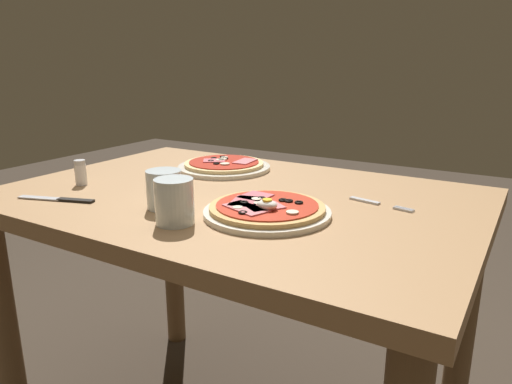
{
  "coord_description": "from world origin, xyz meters",
  "views": [
    {
      "loc": [
        0.63,
        -0.95,
        1.09
      ],
      "look_at": [
        0.09,
        -0.05,
        0.8
      ],
      "focal_mm": 33.53,
      "sensor_mm": 36.0,
      "label": 1
    }
  ],
  "objects_px": {
    "water_glass_near": "(175,204)",
    "salt_shaker": "(81,173)",
    "water_glass_far": "(164,192)",
    "pizza_foreground": "(267,210)",
    "knife": "(61,199)",
    "dining_table": "(237,241)",
    "fork": "(376,203)",
    "pizza_across_left": "(224,166)"
  },
  "relations": [
    {
      "from": "water_glass_near",
      "to": "salt_shaker",
      "type": "xyz_separation_m",
      "value": [
        -0.41,
        0.11,
        -0.01
      ]
    },
    {
      "from": "water_glass_far",
      "to": "dining_table",
      "type": "bearing_deg",
      "value": 68.24
    },
    {
      "from": "water_glass_near",
      "to": "water_glass_far",
      "type": "relative_size",
      "value": 1.08
    },
    {
      "from": "pizza_foreground",
      "to": "pizza_across_left",
      "type": "height_order",
      "value": "pizza_foreground"
    },
    {
      "from": "water_glass_near",
      "to": "water_glass_far",
      "type": "distance_m",
      "value": 0.11
    },
    {
      "from": "pizza_across_left",
      "to": "water_glass_near",
      "type": "height_order",
      "value": "water_glass_near"
    },
    {
      "from": "water_glass_far",
      "to": "pizza_across_left",
      "type": "bearing_deg",
      "value": 105.19
    },
    {
      "from": "pizza_foreground",
      "to": "pizza_across_left",
      "type": "distance_m",
      "value": 0.45
    },
    {
      "from": "pizza_foreground",
      "to": "knife",
      "type": "xyz_separation_m",
      "value": [
        -0.47,
        -0.15,
        -0.01
      ]
    },
    {
      "from": "dining_table",
      "to": "knife",
      "type": "bearing_deg",
      "value": -140.37
    },
    {
      "from": "water_glass_far",
      "to": "salt_shaker",
      "type": "relative_size",
      "value": 1.29
    },
    {
      "from": "dining_table",
      "to": "knife",
      "type": "height_order",
      "value": "knife"
    },
    {
      "from": "water_glass_near",
      "to": "salt_shaker",
      "type": "height_order",
      "value": "water_glass_near"
    },
    {
      "from": "dining_table",
      "to": "fork",
      "type": "height_order",
      "value": "fork"
    },
    {
      "from": "knife",
      "to": "dining_table",
      "type": "bearing_deg",
      "value": 39.63
    },
    {
      "from": "water_glass_near",
      "to": "water_glass_far",
      "type": "bearing_deg",
      "value": 141.78
    },
    {
      "from": "pizza_across_left",
      "to": "knife",
      "type": "bearing_deg",
      "value": -107.16
    },
    {
      "from": "water_glass_near",
      "to": "knife",
      "type": "height_order",
      "value": "water_glass_near"
    },
    {
      "from": "pizza_foreground",
      "to": "water_glass_near",
      "type": "bearing_deg",
      "value": -133.8
    },
    {
      "from": "pizza_foreground",
      "to": "fork",
      "type": "distance_m",
      "value": 0.27
    },
    {
      "from": "water_glass_far",
      "to": "knife",
      "type": "height_order",
      "value": "water_glass_far"
    },
    {
      "from": "fork",
      "to": "salt_shaker",
      "type": "relative_size",
      "value": 2.35
    },
    {
      "from": "dining_table",
      "to": "knife",
      "type": "relative_size",
      "value": 6.06
    },
    {
      "from": "dining_table",
      "to": "fork",
      "type": "distance_m",
      "value": 0.36
    },
    {
      "from": "salt_shaker",
      "to": "water_glass_near",
      "type": "bearing_deg",
      "value": -14.71
    },
    {
      "from": "pizza_foreground",
      "to": "knife",
      "type": "relative_size",
      "value": 1.43
    },
    {
      "from": "salt_shaker",
      "to": "dining_table",
      "type": "bearing_deg",
      "value": 19.59
    },
    {
      "from": "pizza_across_left",
      "to": "water_glass_far",
      "type": "bearing_deg",
      "value": -74.81
    },
    {
      "from": "fork",
      "to": "salt_shaker",
      "type": "height_order",
      "value": "salt_shaker"
    },
    {
      "from": "pizza_across_left",
      "to": "fork",
      "type": "height_order",
      "value": "pizza_across_left"
    },
    {
      "from": "fork",
      "to": "knife",
      "type": "bearing_deg",
      "value": -151.13
    },
    {
      "from": "pizza_across_left",
      "to": "salt_shaker",
      "type": "xyz_separation_m",
      "value": [
        -0.22,
        -0.34,
        0.02
      ]
    },
    {
      "from": "water_glass_near",
      "to": "water_glass_far",
      "type": "xyz_separation_m",
      "value": [
        -0.09,
        0.07,
        -0.0
      ]
    },
    {
      "from": "water_glass_far",
      "to": "knife",
      "type": "relative_size",
      "value": 0.45
    },
    {
      "from": "dining_table",
      "to": "salt_shaker",
      "type": "relative_size",
      "value": 17.28
    },
    {
      "from": "fork",
      "to": "salt_shaker",
      "type": "distance_m",
      "value": 0.76
    },
    {
      "from": "pizza_across_left",
      "to": "water_glass_far",
      "type": "relative_size",
      "value": 3.22
    },
    {
      "from": "knife",
      "to": "salt_shaker",
      "type": "bearing_deg",
      "value": 122.16
    },
    {
      "from": "water_glass_near",
      "to": "fork",
      "type": "height_order",
      "value": "water_glass_near"
    },
    {
      "from": "water_glass_near",
      "to": "dining_table",
      "type": "bearing_deg",
      "value": 93.83
    },
    {
      "from": "pizza_foreground",
      "to": "knife",
      "type": "distance_m",
      "value": 0.5
    },
    {
      "from": "fork",
      "to": "knife",
      "type": "height_order",
      "value": "knife"
    }
  ]
}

